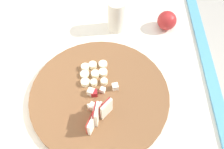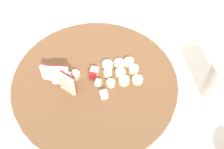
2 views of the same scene
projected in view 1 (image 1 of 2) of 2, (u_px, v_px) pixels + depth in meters
The scene contains 7 objects.
tiled_countertop at pixel (99, 125), 1.22m from camera, with size 1.57×0.82×0.88m.
cutting_board at pixel (100, 95), 0.80m from camera, with size 0.44×0.44×0.02m, color brown.
apple_wedge_fan at pixel (98, 114), 0.72m from camera, with size 0.09×0.07×0.07m.
apple_dice_pile at pixel (98, 95), 0.78m from camera, with size 0.09×0.10×0.02m.
banana_slice_rows at pixel (94, 73), 0.83m from camera, with size 0.10×0.09×0.02m.
small_jar at pixel (116, 16), 0.93m from camera, with size 0.07×0.07×0.12m, color beige.
whole_apple at pixel (167, 21), 0.95m from camera, with size 0.07×0.07×0.07m, color #A32323.
Camera 1 is at (-0.50, -0.07, 1.57)m, focal length 40.92 mm.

